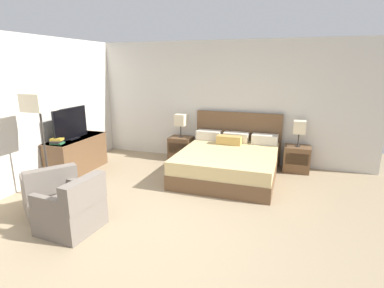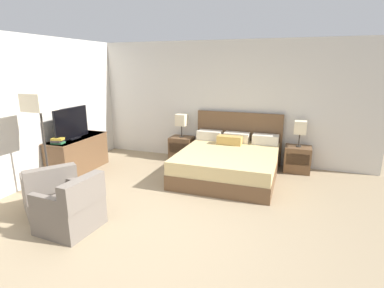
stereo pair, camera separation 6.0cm
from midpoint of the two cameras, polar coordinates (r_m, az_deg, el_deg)
ground_plane at (r=4.07m, az=-8.38°, el=-16.99°), size 10.46×10.46×0.00m
wall_back at (r=6.82m, az=5.08°, el=7.96°), size 6.76×0.06×2.66m
wall_left at (r=6.39m, az=-25.55°, el=6.13°), size 0.06×5.29×2.66m
bed at (r=5.95m, az=7.30°, el=-3.35°), size 1.89×2.04×1.14m
nightstand_left at (r=6.97m, az=-1.73°, el=-0.78°), size 0.52×0.42×0.53m
nightstand_right at (r=6.53m, az=19.68°, el=-2.73°), size 0.52×0.42×0.53m
table_lamp_left at (r=6.82m, az=-1.77°, el=4.56°), size 0.23×0.23×0.53m
table_lamp_right at (r=6.38m, az=20.19°, el=2.93°), size 0.23×0.23×0.53m
dresser at (r=6.61m, az=-20.65°, el=-1.72°), size 0.53×1.36×0.71m
tv at (r=6.39m, az=-21.71°, el=3.61°), size 0.18×0.90×0.62m
book_red_cover at (r=6.14m, az=-23.89°, el=0.21°), size 0.24×0.19×0.03m
book_blue_cover at (r=6.14m, az=-24.00°, el=0.53°), size 0.22×0.22×0.04m
book_small_top at (r=6.12m, az=-23.96°, el=0.88°), size 0.24×0.19×0.04m
armchair_by_window at (r=4.96m, az=-25.05°, el=-8.58°), size 0.96×0.96×0.76m
armchair_companion at (r=4.34m, az=-21.59°, el=-11.55°), size 0.74×0.73×0.76m
floor_lamp at (r=5.28m, az=-26.70°, el=6.20°), size 0.39×0.39×1.72m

